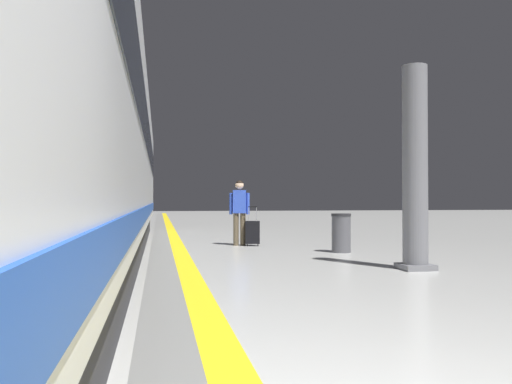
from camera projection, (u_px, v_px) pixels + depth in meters
safety_line_strip at (183, 259)px, 10.76m from camera, size 0.36×80.00×0.01m
tactile_edge_band at (165, 260)px, 10.69m from camera, size 0.68×80.00×0.01m
high_speed_train at (54, 121)px, 8.45m from camera, size 2.94×27.47×4.97m
passenger_near at (239, 208)px, 14.17m from camera, size 0.54×0.26×1.76m
suitcase_near at (252, 232)px, 14.01m from camera, size 0.41×0.28×1.06m
platform_pillar at (415, 172)px, 9.24m from camera, size 0.56×0.56×3.60m
waste_bin at (341, 233)px, 12.26m from camera, size 0.46×0.46×0.91m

